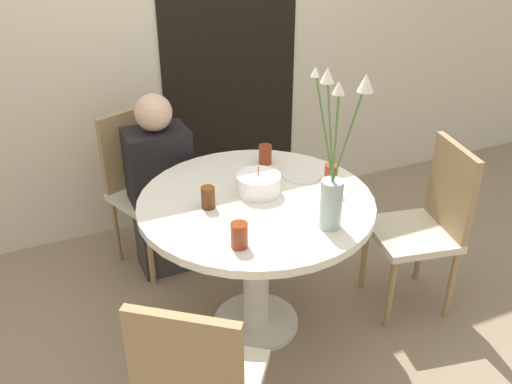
% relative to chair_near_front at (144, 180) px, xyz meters
% --- Properties ---
extents(ground_plane, '(16.00, 16.00, 0.00)m').
position_rel_chair_near_front_xyz_m(ground_plane, '(0.34, -0.84, -0.52)').
color(ground_plane, '#89755B').
extents(wall_back, '(8.00, 0.05, 2.60)m').
position_rel_chair_near_front_xyz_m(wall_back, '(0.34, 0.40, 0.78)').
color(wall_back, beige).
rests_on(wall_back, ground_plane).
extents(doorway_panel, '(0.90, 0.01, 2.05)m').
position_rel_chair_near_front_xyz_m(doorway_panel, '(0.70, 0.37, 0.50)').
color(doorway_panel, black).
rests_on(doorway_panel, ground_plane).
extents(dining_table, '(1.10, 1.10, 0.75)m').
position_rel_chair_near_front_xyz_m(dining_table, '(0.34, -0.84, 0.09)').
color(dining_table, silver).
rests_on(dining_table, ground_plane).
extents(chair_near_front, '(0.52, 0.52, 0.92)m').
position_rel_chair_near_front_xyz_m(chair_near_front, '(0.00, 0.00, 0.00)').
color(chair_near_front, beige).
rests_on(chair_near_front, ground_plane).
extents(chair_right_flank, '(0.47, 0.47, 0.92)m').
position_rel_chair_near_front_xyz_m(chair_right_flank, '(1.24, -1.01, 0.00)').
color(chair_right_flank, beige).
rests_on(chair_right_flank, ground_plane).
extents(birthday_cake, '(0.21, 0.21, 0.14)m').
position_rel_chair_near_front_xyz_m(birthday_cake, '(0.38, -0.79, 0.28)').
color(birthday_cake, white).
rests_on(birthday_cake, dining_table).
extents(flower_vase, '(0.17, 0.34, 0.72)m').
position_rel_chair_near_front_xyz_m(flower_vase, '(0.53, -1.20, 0.47)').
color(flower_vase, '#9EB2AD').
rests_on(flower_vase, dining_table).
extents(side_plate, '(0.20, 0.20, 0.01)m').
position_rel_chair_near_front_xyz_m(side_plate, '(0.65, -0.72, 0.24)').
color(side_plate, silver).
rests_on(side_plate, dining_table).
extents(drink_glass_0, '(0.07, 0.07, 0.11)m').
position_rel_chair_near_front_xyz_m(drink_glass_0, '(0.13, -1.17, 0.29)').
color(drink_glass_0, maroon).
rests_on(drink_glass_0, dining_table).
extents(drink_glass_1, '(0.07, 0.07, 0.10)m').
position_rel_chair_near_front_xyz_m(drink_glass_1, '(0.54, -0.51, 0.28)').
color(drink_glass_1, maroon).
rests_on(drink_glass_1, dining_table).
extents(drink_glass_2, '(0.06, 0.06, 0.10)m').
position_rel_chair_near_front_xyz_m(drink_glass_2, '(0.12, -0.82, 0.28)').
color(drink_glass_2, '#51280F').
rests_on(drink_glass_2, dining_table).
extents(drink_glass_3, '(0.06, 0.06, 0.14)m').
position_rel_chair_near_front_xyz_m(drink_glass_3, '(0.70, -0.91, 0.30)').
color(drink_glass_3, maroon).
rests_on(drink_glass_3, dining_table).
extents(person_guest, '(0.34, 0.24, 1.08)m').
position_rel_chair_near_front_xyz_m(person_guest, '(0.06, -0.15, -0.01)').
color(person_guest, '#383333').
rests_on(person_guest, ground_plane).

